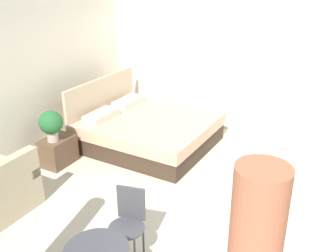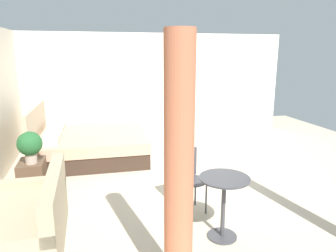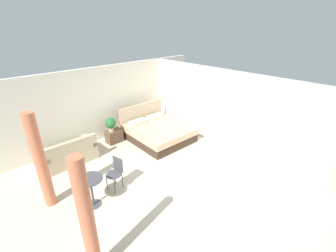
# 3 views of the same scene
# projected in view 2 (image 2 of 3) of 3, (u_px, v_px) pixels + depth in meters

# --- Properties ---
(ground_plane) EXTENTS (8.66, 9.61, 0.02)m
(ground_plane) POSITION_uv_depth(u_px,v_px,m) (195.00, 176.00, 5.56)
(ground_plane) COLOR beige
(wall_right) EXTENTS (0.12, 6.61, 2.59)m
(wall_right) POSITION_uv_depth(u_px,v_px,m) (159.00, 86.00, 7.93)
(wall_right) COLOR silver
(wall_right) RESTS_ON ground
(bed) EXTENTS (1.98, 2.20, 1.10)m
(bed) POSITION_uv_depth(u_px,v_px,m) (89.00, 145.00, 6.42)
(bed) COLOR #38281E
(bed) RESTS_ON ground
(couch) EXTENTS (1.50, 0.85, 0.84)m
(couch) POSITION_uv_depth(u_px,v_px,m) (28.00, 225.00, 3.46)
(couch) COLOR tan
(couch) RESTS_ON ground
(nightstand) EXTENTS (0.55, 0.38, 0.46)m
(nightstand) POSITION_uv_depth(u_px,v_px,m) (32.00, 175.00, 4.99)
(nightstand) COLOR brown
(nightstand) RESTS_ON ground
(potted_plant) EXTENTS (0.37, 0.37, 0.50)m
(potted_plant) POSITION_uv_depth(u_px,v_px,m) (30.00, 145.00, 4.78)
(potted_plant) COLOR tan
(potted_plant) RESTS_ON nightstand
(balcony_table) EXTENTS (0.58, 0.58, 0.75)m
(balcony_table) POSITION_uv_depth(u_px,v_px,m) (224.00, 197.00, 3.60)
(balcony_table) COLOR #3F3F44
(balcony_table) RESTS_ON ground
(cafe_chair_near_window) EXTENTS (0.47, 0.47, 0.86)m
(cafe_chair_near_window) POSITION_uv_depth(u_px,v_px,m) (189.00, 174.00, 4.27)
(cafe_chair_near_window) COLOR #3F3F44
(cafe_chair_near_window) RESTS_ON ground
(curtain_right) EXTENTS (0.25, 0.25, 2.32)m
(curtain_right) POSITION_uv_depth(u_px,v_px,m) (179.00, 173.00, 2.60)
(curtain_right) COLOR #D1704C
(curtain_right) RESTS_ON ground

